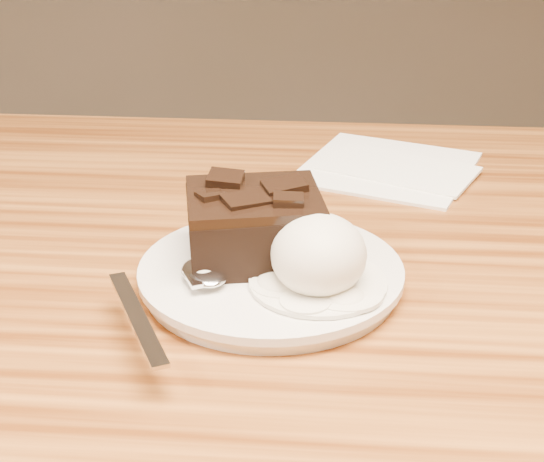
# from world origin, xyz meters

# --- Properties ---
(plate) EXTENTS (0.19, 0.19, 0.02)m
(plate) POSITION_xyz_m (0.00, 0.01, 0.76)
(plate) COLOR white
(plate) RESTS_ON dining_table
(brownie) EXTENTS (0.11, 0.10, 0.04)m
(brownie) POSITION_xyz_m (-0.01, 0.02, 0.79)
(brownie) COLOR black
(brownie) RESTS_ON plate
(ice_cream_scoop) EXTENTS (0.07, 0.07, 0.06)m
(ice_cream_scoop) POSITION_xyz_m (0.04, -0.02, 0.79)
(ice_cream_scoop) COLOR white
(ice_cream_scoop) RESTS_ON plate
(melt_puddle) EXTENTS (0.10, 0.10, 0.00)m
(melt_puddle) POSITION_xyz_m (0.04, -0.02, 0.77)
(melt_puddle) COLOR white
(melt_puddle) RESTS_ON plate
(spoon) EXTENTS (0.11, 0.18, 0.01)m
(spoon) POSITION_xyz_m (-0.04, -0.02, 0.77)
(spoon) COLOR silver
(spoon) RESTS_ON plate
(napkin) EXTENTS (0.20, 0.20, 0.01)m
(napkin) POSITION_xyz_m (0.10, 0.25, 0.75)
(napkin) COLOR white
(napkin) RESTS_ON dining_table
(crumb_a) EXTENTS (0.01, 0.01, 0.00)m
(crumb_a) POSITION_xyz_m (0.05, -0.04, 0.77)
(crumb_a) COLOR black
(crumb_a) RESTS_ON plate
(crumb_b) EXTENTS (0.01, 0.01, 0.00)m
(crumb_b) POSITION_xyz_m (-0.05, -0.01, 0.77)
(crumb_b) COLOR black
(crumb_b) RESTS_ON plate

